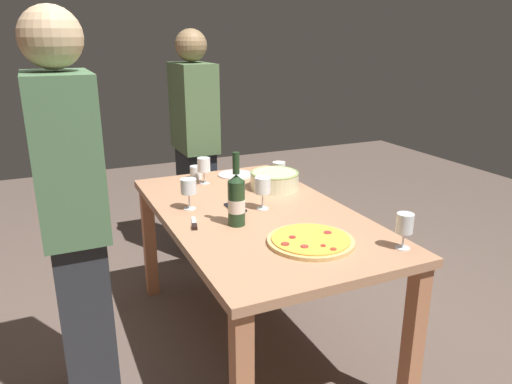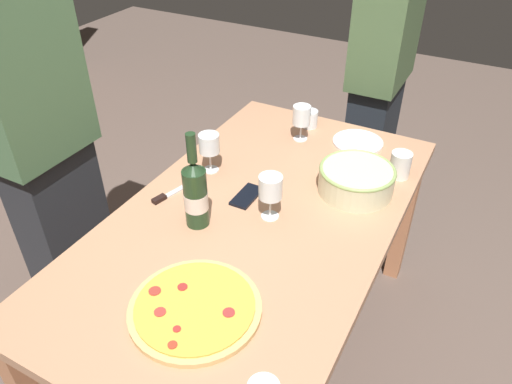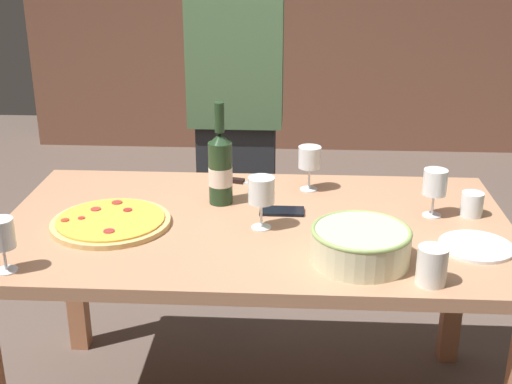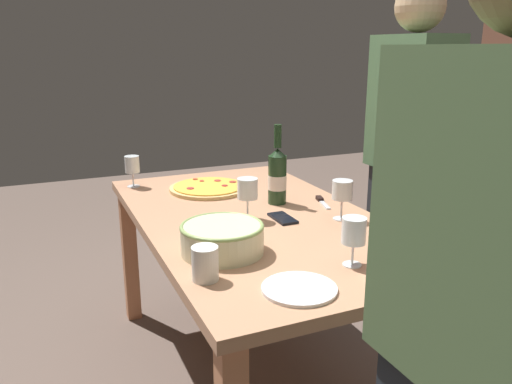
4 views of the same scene
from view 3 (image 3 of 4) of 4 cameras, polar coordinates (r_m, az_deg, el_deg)
dining_table at (r=2.20m, az=-0.00°, el=-4.72°), size 1.60×0.90×0.75m
pizza at (r=2.18m, az=-11.99°, el=-2.44°), size 0.37×0.37×0.03m
serving_bowl at (r=1.91m, az=8.69°, el=-4.27°), size 0.28×0.28×0.10m
wine_bottle at (r=2.27m, az=-2.98°, el=2.06°), size 0.08×0.08×0.34m
wine_glass_near_pizza at (r=2.07m, az=0.45°, el=0.06°), size 0.08×0.08×0.17m
wine_glass_by_bottle at (r=2.24m, az=14.65°, el=0.59°), size 0.08×0.08×0.16m
wine_glass_far_left at (r=2.39m, az=4.48°, el=2.72°), size 0.08×0.08×0.16m
wine_glass_far_right at (r=1.94m, az=-20.41°, el=-3.48°), size 0.07×0.07×0.15m
cup_amber at (r=1.84m, az=14.43°, el=-5.96°), size 0.08×0.08×0.10m
cup_ceramic at (r=2.30m, az=17.53°, el=-0.97°), size 0.07×0.07×0.08m
side_plate at (r=2.09m, az=17.84°, el=-4.33°), size 0.21×0.21×0.01m
cell_phone at (r=2.23m, az=2.16°, el=-1.60°), size 0.14×0.07×0.01m
pizza_knife at (r=2.48m, az=-0.88°, el=0.82°), size 0.16×0.06×0.02m
person_host at (r=2.94m, az=-1.64°, el=6.42°), size 0.39×0.24×1.70m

